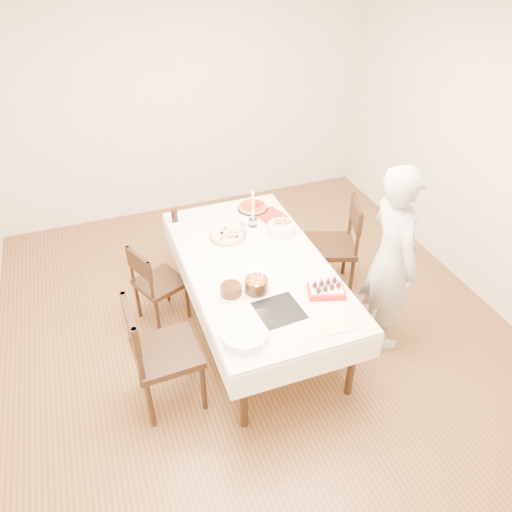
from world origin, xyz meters
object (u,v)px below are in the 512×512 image
object	(u,v)px
pasta_bowl	(281,228)
layer_cake	(231,290)
chair_left_savory	(160,283)
chair_left_dessert	(167,352)
strawberry_box	(326,290)
taper_candle	(253,208)
dining_table	(256,298)
pizza_white	(227,236)
birthday_cake	(256,281)
cola_glass	(175,216)
chair_right_savory	(331,246)
person	(392,259)
pizza_pepperoni	(253,207)

from	to	relation	value
pasta_bowl	layer_cake	size ratio (longest dim) A/B	1.13
chair_left_savory	chair_left_dessert	bearing A→B (deg)	59.24
chair_left_savory	strawberry_box	xyz separation A→B (m)	(1.13, -1.00, 0.37)
chair_left_dessert	taper_candle	size ratio (longest dim) A/B	2.69
dining_table	pizza_white	bearing A→B (deg)	103.71
pasta_bowl	chair_left_dessert	bearing A→B (deg)	-145.62
pizza_white	birthday_cake	xyz separation A→B (m)	(-0.01, -0.78, 0.07)
pasta_bowl	strawberry_box	xyz separation A→B (m)	(-0.01, -0.92, -0.01)
pizza_white	chair_left_savory	bearing A→B (deg)	179.60
pasta_bowl	layer_cake	bearing A→B (deg)	-135.69
cola_glass	dining_table	bearing A→B (deg)	-61.28
layer_cake	strawberry_box	xyz separation A→B (m)	(0.69, -0.24, -0.01)
cola_glass	birthday_cake	size ratio (longest dim) A/B	0.63
chair_left_dessert	strawberry_box	world-z (taller)	chair_left_dessert
chair_right_savory	pasta_bowl	xyz separation A→B (m)	(-0.52, 0.03, 0.31)
person	pasta_bowl	world-z (taller)	person
dining_table	pizza_pepperoni	xyz separation A→B (m)	(0.28, 0.85, 0.40)
person	pizza_white	size ratio (longest dim) A/B	5.15
pizza_white	pizza_pepperoni	world-z (taller)	same
pizza_pepperoni	person	bearing A→B (deg)	-60.37
person	cola_glass	distance (m)	2.01
person	strawberry_box	bearing A→B (deg)	102.95
dining_table	cola_glass	size ratio (longest dim) A/B	18.86
cola_glass	layer_cake	distance (m)	1.21
pizza_white	cola_glass	bearing A→B (deg)	130.52
birthday_cake	taper_candle	bearing A→B (deg)	71.65
pizza_white	strawberry_box	bearing A→B (deg)	-64.10
person	strawberry_box	distance (m)	0.65
chair_left_savory	pasta_bowl	xyz separation A→B (m)	(1.14, -0.08, 0.39)
person	taper_candle	size ratio (longest dim) A/B	4.48
pizza_pepperoni	taper_candle	bearing A→B (deg)	-109.24
pizza_white	person	bearing A→B (deg)	-38.40
chair_right_savory	pizza_white	size ratio (longest dim) A/B	2.98
chair_left_savory	chair_right_savory	bearing A→B (deg)	153.19
chair_left_dessert	cola_glass	xyz separation A→B (m)	(0.40, 1.39, 0.30)
chair_right_savory	chair_left_savory	size ratio (longest dim) A/B	1.18
pizza_pepperoni	cola_glass	world-z (taller)	cola_glass
birthday_cake	person	bearing A→B (deg)	-5.47
chair_right_savory	pizza_white	xyz separation A→B (m)	(-1.01, 0.10, 0.29)
cola_glass	pasta_bowl	bearing A→B (deg)	-30.83
chair_left_dessert	layer_cake	world-z (taller)	chair_left_dessert
pasta_bowl	birthday_cake	distance (m)	0.87
pizza_pepperoni	layer_cake	xyz separation A→B (m)	(-0.60, -1.16, 0.02)
pizza_pepperoni	birthday_cake	bearing A→B (deg)	-108.57
chair_right_savory	pizza_white	world-z (taller)	chair_right_savory
chair_right_savory	cola_glass	xyz separation A→B (m)	(-1.39, 0.55, 0.32)
dining_table	pasta_bowl	bearing A→B (deg)	44.30
strawberry_box	chair_left_dessert	bearing A→B (deg)	177.62
pizza_pepperoni	taper_candle	size ratio (longest dim) A/B	0.79
chair_left_savory	person	distance (m)	2.03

